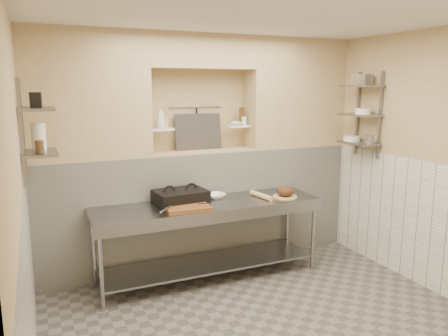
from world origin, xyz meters
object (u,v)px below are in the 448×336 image
prep_table (209,225)px  panini_press (180,197)px  bottle_soap (161,118)px  mixing_bowl (216,196)px  rolling_pin (261,196)px  bowl_alcove (236,124)px  bread_loaf (285,191)px  cutting_board (187,208)px  jug_left (39,137)px

prep_table → panini_press: (-0.29, 0.12, 0.33)m
bottle_soap → mixing_bowl: bearing=-31.9°
rolling_pin → bowl_alcove: 0.98m
mixing_bowl → bread_loaf: bearing=-20.9°
bowl_alcove → cutting_board: bearing=-142.5°
bread_loaf → cutting_board: bearing=-178.5°
cutting_board → mixing_bowl: size_ratio=2.10×
bottle_soap → jug_left: bearing=-156.8°
bowl_alcove → panini_press: bearing=-154.5°
mixing_bowl → rolling_pin: (0.50, -0.20, 0.00)m
bottle_soap → bowl_alcove: 0.98m
bread_loaf → bowl_alcove: size_ratio=1.43×
cutting_board → bowl_alcove: bowl_alcove is taller
mixing_bowl → bread_loaf: size_ratio=1.10×
panini_press → rolling_pin: (0.95, -0.14, -0.05)m
mixing_bowl → rolling_pin: size_ratio=0.59×
bottle_soap → bowl_alcove: (0.97, 0.02, -0.10)m
prep_table → bread_loaf: size_ratio=12.70×
prep_table → jug_left: size_ratio=10.24×
panini_press → jug_left: size_ratio=2.35×
mixing_bowl → jug_left: 2.05m
mixing_bowl → bread_loaf: bread_loaf is taller
rolling_pin → bowl_alcove: size_ratio=2.66×
panini_press → cutting_board: panini_press is taller
panini_press → bread_loaf: panini_press is taller
cutting_board → bottle_soap: bearing=97.1°
bottle_soap → bread_loaf: bearing=-25.7°
panini_press → bowl_alcove: size_ratio=4.17×
rolling_pin → bowl_alcove: bearing=96.9°
bowl_alcove → jug_left: bearing=-165.7°
prep_table → bowl_alcove: size_ratio=18.17×
mixing_bowl → bottle_soap: bottle_soap is taller
rolling_pin → bread_loaf: (0.27, -0.09, 0.05)m
prep_table → bowl_alcove: bearing=42.4°
prep_table → mixing_bowl: mixing_bowl is taller
cutting_board → rolling_pin: rolling_pin is taller
rolling_pin → bottle_soap: bearing=152.5°
cutting_board → bread_loaf: size_ratio=2.32×
cutting_board → bowl_alcove: bearing=37.5°
panini_press → bowl_alcove: (0.88, 0.42, 0.76)m
bread_loaf → bottle_soap: bearing=154.3°
cutting_board → rolling_pin: 0.97m
bottle_soap → jug_left: (-1.33, -0.57, -0.10)m
prep_table → cutting_board: bearing=-154.6°
panini_press → jug_left: 1.62m
jug_left → prep_table: bearing=1.6°
prep_table → cutting_board: (-0.30, -0.14, 0.28)m
panini_press → jug_left: bearing=-178.6°
mixing_bowl → jug_left: bearing=-173.0°
bottle_soap → bowl_alcove: bearing=1.0°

